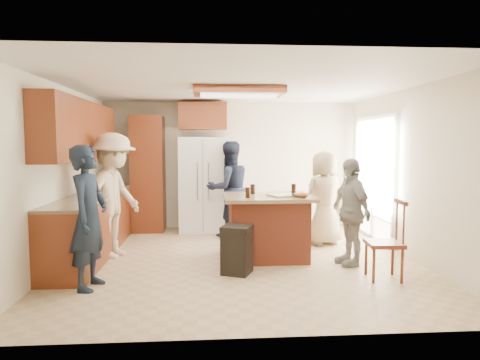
{
  "coord_description": "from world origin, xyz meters",
  "views": [
    {
      "loc": [
        -0.43,
        -6.07,
        1.7
      ],
      "look_at": [
        0.02,
        0.18,
        1.15
      ],
      "focal_mm": 32.0,
      "sensor_mm": 36.0,
      "label": 1
    }
  ],
  "objects": [
    {
      "name": "room_shell",
      "position": [
        4.37,
        1.64,
        0.87
      ],
      "size": [
        8.0,
        5.2,
        5.0
      ],
      "color": "tan",
      "rests_on": "ground"
    },
    {
      "name": "person_front_left",
      "position": [
        -1.83,
        -1.07,
        0.84
      ],
      "size": [
        0.53,
        0.67,
        1.68
      ],
      "primitive_type": "imported",
      "rotation": [
        0.0,
        0.0,
        1.43
      ],
      "color": "black",
      "rests_on": "ground"
    },
    {
      "name": "person_behind_left",
      "position": [
        -0.08,
        1.61,
        0.86
      ],
      "size": [
        0.97,
        0.79,
        1.73
      ],
      "primitive_type": "imported",
      "rotation": [
        0.0,
        0.0,
        3.51
      ],
      "color": "#181D31",
      "rests_on": "ground"
    },
    {
      "name": "person_behind_right",
      "position": [
        1.47,
        0.84,
        0.78
      ],
      "size": [
        0.88,
        0.71,
        1.57
      ],
      "primitive_type": "imported",
      "rotation": [
        0.0,
        0.0,
        3.46
      ],
      "color": "tan",
      "rests_on": "ground"
    },
    {
      "name": "person_side_right",
      "position": [
        1.52,
        -0.33,
        0.74
      ],
      "size": [
        0.62,
        0.95,
        1.49
      ],
      "primitive_type": "imported",
      "rotation": [
        0.0,
        0.0,
        -1.36
      ],
      "color": "gray",
      "rests_on": "ground"
    },
    {
      "name": "person_counter",
      "position": [
        -1.85,
        0.33,
        0.92
      ],
      "size": [
        0.94,
        1.31,
        1.84
      ],
      "primitive_type": "imported",
      "rotation": [
        0.0,
        0.0,
        1.21
      ],
      "color": "tan",
      "rests_on": "ground"
    },
    {
      "name": "left_cabinetry",
      "position": [
        -2.24,
        0.4,
        0.96
      ],
      "size": [
        0.64,
        3.0,
        2.3
      ],
      "color": "maroon",
      "rests_on": "ground"
    },
    {
      "name": "back_wall_units",
      "position": [
        -1.33,
        2.2,
        1.38
      ],
      "size": [
        1.8,
        0.6,
        2.45
      ],
      "color": "maroon",
      "rests_on": "ground"
    },
    {
      "name": "refrigerator",
      "position": [
        -0.55,
        2.12,
        0.9
      ],
      "size": [
        0.9,
        0.76,
        1.8
      ],
      "color": "white",
      "rests_on": "ground"
    },
    {
      "name": "kitchen_island",
      "position": [
        0.42,
        0.08,
        0.47
      ],
      "size": [
        1.28,
        1.03,
        0.93
      ],
      "color": "#9E4029",
      "rests_on": "ground"
    },
    {
      "name": "island_items",
      "position": [
        0.65,
        -0.01,
        0.96
      ],
      "size": [
        0.92,
        0.6,
        0.15
      ],
      "color": "silver",
      "rests_on": "kitchen_island"
    },
    {
      "name": "trash_bin",
      "position": [
        -0.08,
        -0.64,
        0.32
      ],
      "size": [
        0.46,
        0.46,
        0.63
      ],
      "color": "black",
      "rests_on": "ground"
    },
    {
      "name": "spindle_chair",
      "position": [
        1.75,
        -1.0,
        0.45
      ],
      "size": [
        0.46,
        0.46,
        0.99
      ],
      "color": "maroon",
      "rests_on": "ground"
    }
  ]
}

